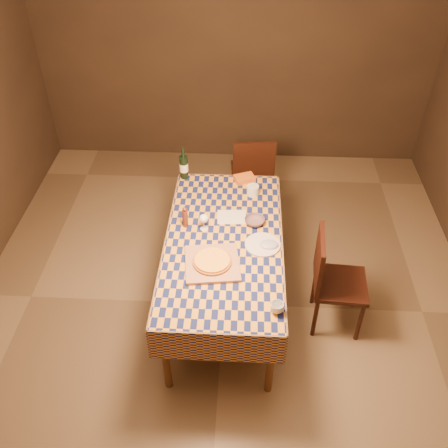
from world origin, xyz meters
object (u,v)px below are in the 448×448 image
at_px(white_plate, 263,245).
at_px(chair_far, 252,171).
at_px(wine_bottle, 184,167).
at_px(chair_right, 331,277).
at_px(dining_table, 224,247).
at_px(cutting_board, 212,263).
at_px(pizza, 212,261).
at_px(bowl, 255,221).

bearing_deg(white_plate, chair_far, 93.30).
bearing_deg(wine_bottle, chair_right, -37.43).
distance_m(dining_table, cutting_board, 0.30).
xyz_separation_m(cutting_board, pizza, (0.00, 0.00, 0.03)).
relative_size(pizza, white_plate, 1.06).
bearing_deg(bowl, chair_far, 90.84).
distance_m(cutting_board, wine_bottle, 1.19).
height_order(dining_table, cutting_board, cutting_board).
xyz_separation_m(pizza, white_plate, (0.38, 0.23, -0.03)).
xyz_separation_m(pizza, chair_far, (0.30, 1.63, -0.29)).
relative_size(cutting_board, chair_far, 0.43).
height_order(bowl, wine_bottle, wine_bottle).
height_order(dining_table, chair_right, chair_right).
distance_m(dining_table, white_plate, 0.32).
relative_size(bowl, chair_far, 0.18).
xyz_separation_m(wine_bottle, chair_right, (1.28, -0.98, -0.37)).
bearing_deg(chair_right, cutting_board, -170.69).
bearing_deg(chair_far, pizza, -100.44).
bearing_deg(chair_right, bowl, 151.27).
bearing_deg(chair_far, cutting_board, -100.44).
distance_m(cutting_board, white_plate, 0.45).
xyz_separation_m(cutting_board, bowl, (0.32, 0.50, 0.01)).
bearing_deg(white_plate, chair_right, -7.87).
bearing_deg(bowl, white_plate, -76.43).
height_order(chair_far, chair_right, same).
height_order(cutting_board, chair_far, chair_far).
relative_size(dining_table, chair_far, 1.98).
distance_m(pizza, wine_bottle, 1.19).
distance_m(pizza, chair_right, 1.00).
bearing_deg(bowl, chair_right, -28.73).
height_order(pizza, chair_far, chair_far).
bearing_deg(cutting_board, chair_far, 79.56).
xyz_separation_m(dining_table, bowl, (0.25, 0.22, 0.10)).
bearing_deg(dining_table, cutting_board, -104.68).
height_order(pizza, white_plate, pizza).
distance_m(white_plate, chair_far, 1.43).
bearing_deg(chair_right, wine_bottle, 142.57).
xyz_separation_m(chair_far, chair_right, (0.64, -1.48, 0.00)).
bearing_deg(pizza, cutting_board, -90.00).
distance_m(bowl, chair_far, 1.17).
relative_size(bowl, white_plate, 0.59).
bearing_deg(chair_far, bowl, -89.16).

